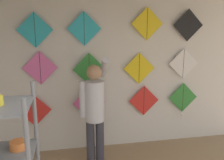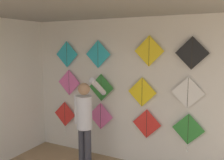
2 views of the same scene
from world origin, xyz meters
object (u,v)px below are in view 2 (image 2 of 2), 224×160
object	(u,v)px
kite_2	(147,124)
kite_11	(192,53)
kite_8	(67,54)
kite_10	(149,51)
kite_3	(188,131)
shopkeeper	(85,118)
kite_7	(188,93)
kite_9	(98,54)
kite_0	(65,116)
kite_5	(101,88)
kite_4	(69,82)
kite_6	(142,92)
kite_1	(101,116)

from	to	relation	value
kite_2	kite_11	world-z (taller)	kite_11
kite_8	kite_10	xyz separation A→B (m)	(1.82, 0.00, 0.09)
kite_3	kite_10	size ratio (longest dim) A/B	1.25
kite_8	kite_11	bearing A→B (deg)	0.00
shopkeeper	kite_7	size ratio (longest dim) A/B	3.14
shopkeeper	kite_8	xyz separation A→B (m)	(-0.84, 0.62, 1.12)
kite_9	kite_10	size ratio (longest dim) A/B	1.00
kite_0	kite_9	distance (m)	1.62
kite_7	kite_3	bearing A→B (deg)	-1.22
kite_10	kite_5	bearing A→B (deg)	180.00
kite_8	shopkeeper	bearing A→B (deg)	-36.49
kite_3	kite_4	size ratio (longest dim) A/B	1.25
kite_2	kite_11	bearing A→B (deg)	0.00
kite_4	kite_5	bearing A→B (deg)	0.00
kite_2	kite_3	size ratio (longest dim) A/B	0.80
kite_0	kite_9	world-z (taller)	kite_9
kite_8	kite_11	size ratio (longest dim) A/B	1.00
kite_5	kite_11	world-z (taller)	kite_11
kite_7	kite_8	distance (m)	2.59
kite_9	kite_6	bearing A→B (deg)	0.00
kite_3	kite_10	distance (m)	1.54
shopkeeper	kite_5	xyz separation A→B (m)	(-0.01, 0.62, 0.47)
shopkeeper	kite_0	size ratio (longest dim) A/B	2.28
shopkeeper	kite_6	distance (m)	1.15
kite_7	kite_9	xyz separation A→B (m)	(-1.76, 0.00, 0.62)
kite_5	kite_6	xyz separation A→B (m)	(0.87, 0.00, -0.02)
kite_0	kite_2	bearing A→B (deg)	0.03
kite_5	kite_10	distance (m)	1.23
kite_3	kite_7	size ratio (longest dim) A/B	1.25
shopkeeper	kite_6	size ratio (longest dim) A/B	3.14
kite_6	kite_8	bearing A→B (deg)	180.00
kite_9	kite_10	distance (m)	1.06
kite_10	kite_11	world-z (taller)	kite_10
kite_5	kite_7	bearing A→B (deg)	0.00
kite_4	kite_8	xyz separation A→B (m)	(-0.04, 0.00, 0.60)
kite_7	kite_8	bearing A→B (deg)	180.00
kite_6	kite_0	bearing A→B (deg)	-179.97
kite_11	kite_9	bearing A→B (deg)	180.00
kite_0	kite_10	distance (m)	2.40
kite_4	kite_10	distance (m)	1.91
kite_7	kite_8	size ratio (longest dim) A/B	1.00
kite_9	kite_4	bearing A→B (deg)	180.00
kite_4	kite_0	bearing A→B (deg)	-179.58
shopkeeper	kite_11	bearing A→B (deg)	25.66
kite_8	kite_9	size ratio (longest dim) A/B	1.00
kite_1	kite_11	distance (m)	2.18
kite_3	kite_8	bearing A→B (deg)	179.98
kite_0	kite_1	distance (m)	0.92
kite_6	kite_1	bearing A→B (deg)	180.00
shopkeeper	kite_11	xyz separation A→B (m)	(1.72, 0.62, 1.19)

